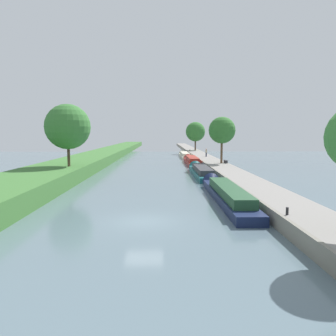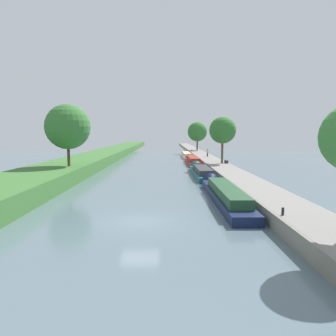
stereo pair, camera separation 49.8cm
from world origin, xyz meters
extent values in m
plane|color=slate|center=(0.00, 0.00, 0.00)|extent=(160.00, 160.00, 0.00)
cube|color=gray|center=(10.07, 0.00, 0.48)|extent=(3.61, 260.00, 0.95)
cube|color=gray|center=(8.14, 0.00, 0.50)|extent=(0.25, 260.00, 1.00)
cube|color=#141E42|center=(6.70, 6.08, 0.35)|extent=(2.02, 15.45, 0.69)
cube|color=#234C2D|center=(6.70, 5.31, 1.05)|extent=(1.66, 10.82, 0.72)
cone|color=#141E42|center=(6.70, 14.41, 0.35)|extent=(1.92, 1.21, 1.92)
cube|color=#195B60|center=(6.55, 22.55, 0.32)|extent=(2.10, 14.10, 0.63)
cube|color=#333338|center=(6.55, 21.84, 0.98)|extent=(1.72, 9.87, 0.68)
cone|color=#195B60|center=(6.55, 30.23, 0.32)|extent=(2.00, 1.26, 2.00)
cube|color=maroon|center=(6.76, 39.09, 0.34)|extent=(2.09, 13.36, 0.67)
cube|color=maroon|center=(6.76, 38.42, 1.04)|extent=(1.71, 9.35, 0.73)
cone|color=maroon|center=(6.76, 46.40, 0.34)|extent=(1.99, 1.25, 1.99)
cube|color=beige|center=(6.60, 55.84, 0.28)|extent=(2.00, 14.71, 0.57)
cube|color=beige|center=(6.60, 55.10, 0.88)|extent=(1.64, 10.30, 0.63)
cone|color=beige|center=(6.60, 63.80, 0.28)|extent=(1.90, 1.20, 1.90)
cylinder|color=brown|center=(10.67, 30.32, 3.00)|extent=(0.35, 0.35, 4.09)
sphere|color=#33702D|center=(10.67, 30.32, 6.20)|extent=(4.22, 4.22, 4.22)
cylinder|color=#4C3828|center=(10.49, 69.00, 2.80)|extent=(0.40, 0.40, 3.69)
sphere|color=#33702D|center=(10.49, 69.00, 6.12)|extent=(5.38, 5.38, 5.38)
cylinder|color=#4C3828|center=(-10.27, 19.04, 3.34)|extent=(0.34, 0.34, 3.33)
sphere|color=#387533|center=(-10.27, 19.04, 6.52)|extent=(5.49, 5.49, 5.49)
cylinder|color=#282D42|center=(10.22, 44.74, 1.36)|extent=(0.26, 0.26, 0.82)
cylinder|color=tan|center=(10.22, 44.74, 2.08)|extent=(0.34, 0.34, 0.62)
sphere|color=tan|center=(10.22, 44.74, 2.50)|extent=(0.22, 0.22, 0.22)
cylinder|color=black|center=(8.57, -2.12, 1.18)|extent=(0.16, 0.16, 0.45)
cylinder|color=black|center=(8.57, 64.03, 1.18)|extent=(0.16, 0.16, 0.45)
cube|color=#333338|center=(11.43, 30.08, 1.16)|extent=(0.40, 0.08, 0.41)
cube|color=#333338|center=(11.43, 31.28, 1.16)|extent=(0.40, 0.08, 0.41)
cube|color=#38383D|center=(11.43, 30.68, 1.39)|extent=(0.44, 1.50, 0.06)
camera|label=1|loc=(1.19, -20.50, 5.75)|focal=34.34mm
camera|label=2|loc=(1.69, -20.51, 5.75)|focal=34.34mm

